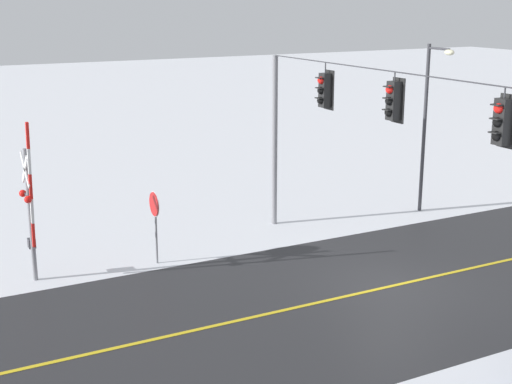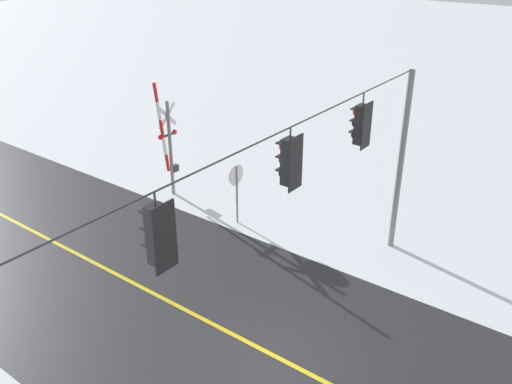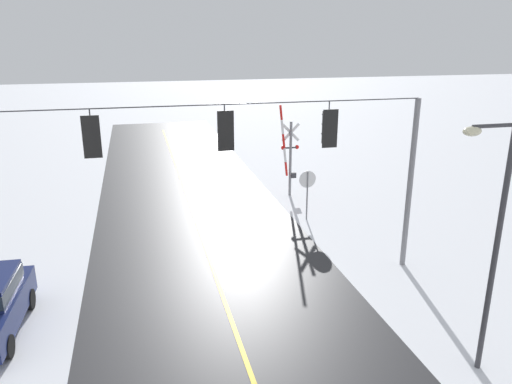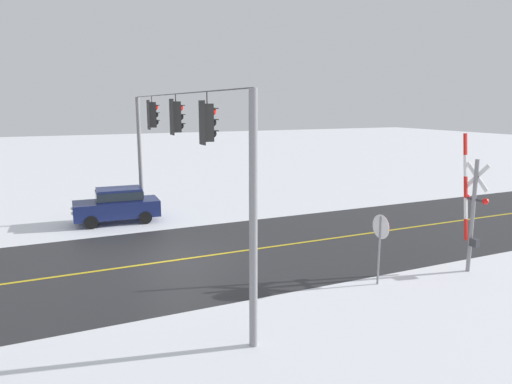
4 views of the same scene
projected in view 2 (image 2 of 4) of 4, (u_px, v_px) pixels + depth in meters
ground_plane at (277, 358)px, 14.09m from camera, size 160.00×160.00×0.00m
signal_span at (282, 211)px, 12.28m from camera, size 14.20×0.47×6.22m
stop_sign at (236, 181)px, 19.90m from camera, size 0.80×0.09×2.35m
railroad_crossing at (169, 142)px, 21.86m from camera, size 1.14×0.31×4.85m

